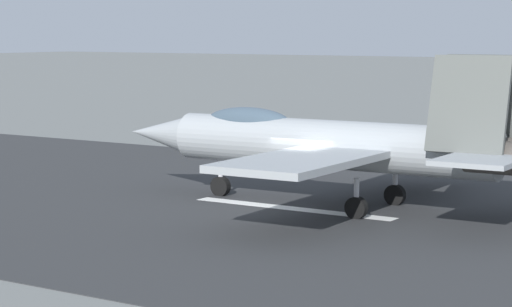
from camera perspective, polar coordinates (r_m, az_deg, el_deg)
ground_plane at (r=36.27m, az=2.34°, el=-3.16°), size 400.00×400.00×0.00m
runway_strip at (r=36.25m, az=2.36°, el=-3.15°), size 240.00×26.00×0.02m
fighter_jet at (r=36.44m, az=4.40°, el=0.61°), size 16.71×14.60×5.55m
crew_person at (r=53.59m, az=-3.65°, el=1.00°), size 0.62×0.46×1.67m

